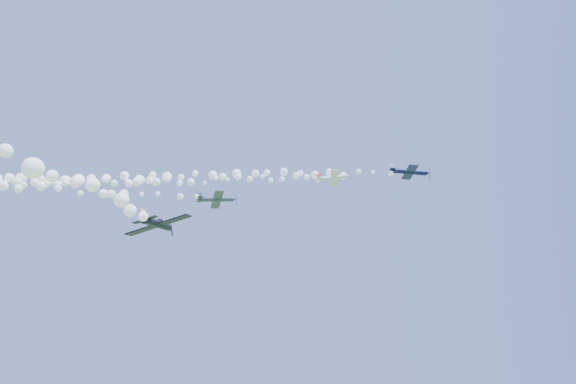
# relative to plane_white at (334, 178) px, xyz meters

# --- Properties ---
(plane_white) EXTENTS (6.15, 6.35, 1.80)m
(plane_white) POSITION_rel_plane_white_xyz_m (0.00, 0.00, 0.00)
(plane_white) COLOR white
(smoke_trail_white) EXTENTS (71.69, 8.62, 2.64)m
(smoke_trail_white) POSITION_rel_plane_white_xyz_m (-37.64, -3.47, -0.32)
(smoke_trail_white) COLOR white
(plane_navy) EXTENTS (7.55, 7.99, 2.98)m
(plane_navy) POSITION_rel_plane_white_xyz_m (13.47, 1.68, 1.05)
(plane_navy) COLOR #0D123C
(smoke_trail_navy) EXTENTS (83.64, 9.20, 2.96)m
(smoke_trail_navy) POSITION_rel_plane_white_xyz_m (-30.60, -1.83, 0.87)
(smoke_trail_navy) COLOR white
(plane_grey) EXTENTS (6.67, 7.05, 1.92)m
(plane_grey) POSITION_rel_plane_white_xyz_m (-19.21, -7.35, -5.39)
(plane_grey) COLOR #313B48
(plane_black) EXTENTS (7.14, 7.06, 2.37)m
(plane_black) POSITION_rel_plane_white_xyz_m (-17.98, -33.45, -15.68)
(plane_black) COLOR black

